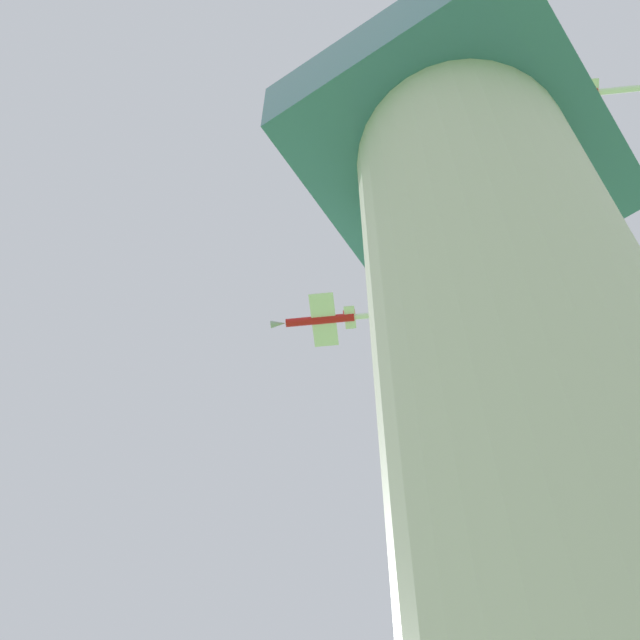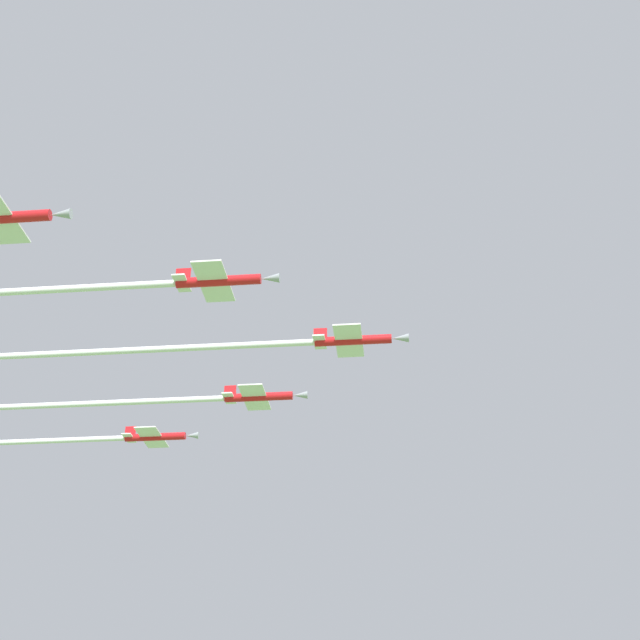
% 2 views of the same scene
% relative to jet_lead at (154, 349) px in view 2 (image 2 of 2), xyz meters
% --- Properties ---
extents(jet_lead, '(76.80, 42.24, 2.75)m').
position_rel_jet_lead_xyz_m(jet_lead, '(0.00, 0.00, 0.00)').
color(jet_lead, red).
extents(jet_port_inner, '(62.12, 34.41, 2.75)m').
position_rel_jet_lead_xyz_m(jet_port_inner, '(-14.57, 10.23, -0.57)').
color(jet_port_inner, red).
extents(jet_starboard_inner, '(67.68, 37.38, 2.75)m').
position_rel_jet_lead_xyz_m(jet_starboard_inner, '(-2.11, -19.13, 0.57)').
color(jet_starboard_inner, red).
extents(jet_port_outer, '(66.16, 36.57, 2.75)m').
position_rel_jet_lead_xyz_m(jet_port_outer, '(-41.96, 13.63, 0.02)').
color(jet_port_outer, red).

